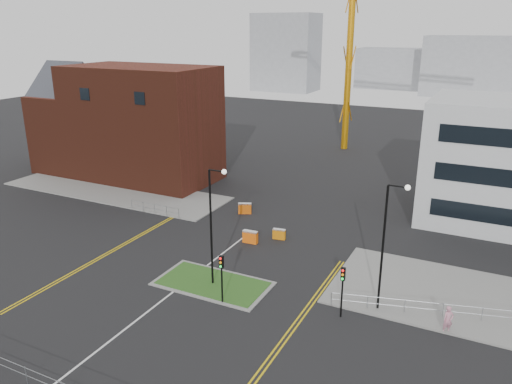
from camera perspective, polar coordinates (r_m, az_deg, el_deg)
ground at (r=34.09m, az=-15.19°, el=-15.24°), size 200.00×200.00×0.00m
pavement_left at (r=61.18m, az=-15.90°, el=0.15°), size 28.00×8.00×0.12m
pavement_right at (r=39.29m, az=26.75°, el=-11.79°), size 24.00×10.00×0.12m
island_kerb at (r=38.45m, az=-4.96°, el=-10.39°), size 8.60×4.60×0.08m
grass_island at (r=38.44m, az=-4.97°, el=-10.36°), size 8.00×4.00×0.12m
brick_building at (r=65.81m, az=-14.89°, el=7.62°), size 24.20×10.07×14.24m
streetlamp_island at (r=36.07m, az=-4.90°, el=-2.97°), size 1.46×0.36×9.18m
streetlamp_right_near at (r=33.77m, az=14.75°, el=-5.08°), size 1.46×0.36×9.18m
traffic_light_island at (r=34.82m, az=-3.96°, el=-8.90°), size 0.28×0.33×3.65m
traffic_light_right at (r=33.67m, az=9.86°, el=-10.18°), size 0.28×0.33×3.65m
railing_front at (r=30.37m, az=-23.15°, el=-19.07°), size 24.05×0.05×1.10m
railing_left at (r=52.51m, az=-11.51°, el=-1.74°), size 6.05×0.05×1.10m
railing_right at (r=36.70m, az=24.48°, el=-12.34°), size 19.05×5.05×1.10m
centre_line at (r=35.33m, az=-13.02°, el=-13.73°), size 0.15×30.00×0.01m
yellow_left_a at (r=45.95m, az=-15.54°, el=-6.05°), size 0.12×24.00×0.01m
yellow_left_b at (r=45.76m, az=-15.25°, el=-6.13°), size 0.12×24.00×0.01m
yellow_right_a at (r=34.03m, az=4.45°, el=-14.62°), size 0.12×20.00×0.01m
yellow_right_b at (r=33.94m, az=4.94°, el=-14.73°), size 0.12×20.00×0.01m
skyline_a at (r=152.98m, az=3.44°, el=15.62°), size 18.00×12.00×22.00m
skyline_b at (r=151.28m, az=23.21°, el=13.05°), size 24.00×12.00×16.00m
skyline_d at (r=163.47m, az=16.96°, el=13.31°), size 30.00×12.00×12.00m
pedestrian at (r=34.63m, az=21.10°, el=-13.48°), size 0.82×0.77×1.88m
barrier_left at (r=51.70m, az=-1.28°, el=-1.83°), size 1.41×0.96×1.13m
barrier_mid at (r=44.85m, az=-0.67°, el=-5.09°), size 1.38×0.52×1.14m
barrier_right at (r=45.69m, az=2.66°, el=-4.78°), size 1.20×0.54×0.98m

